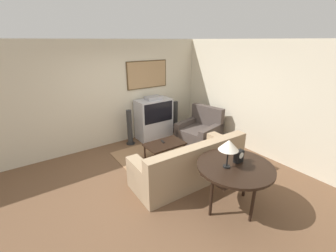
{
  "coord_description": "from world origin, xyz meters",
  "views": [
    {
      "loc": [
        -2.14,
        -3.39,
        2.68
      ],
      "look_at": [
        0.73,
        0.7,
        0.75
      ],
      "focal_mm": 24.0,
      "sensor_mm": 36.0,
      "label": 1
    }
  ],
  "objects_px": {
    "coffee_table": "(165,145)",
    "speaker_tower_left": "(130,128)",
    "tv": "(154,118)",
    "couch": "(190,165)",
    "table_lamp": "(229,145)",
    "armchair": "(200,132)",
    "console_table": "(235,169)",
    "mantel_clock": "(239,156)",
    "speaker_tower_right": "(175,118)"
  },
  "relations": [
    {
      "from": "coffee_table",
      "to": "speaker_tower_left",
      "type": "bearing_deg",
      "value": 104.78
    },
    {
      "from": "coffee_table",
      "to": "speaker_tower_right",
      "type": "distance_m",
      "value": 1.71
    },
    {
      "from": "console_table",
      "to": "table_lamp",
      "type": "relative_size",
      "value": 2.6
    },
    {
      "from": "tv",
      "to": "couch",
      "type": "bearing_deg",
      "value": -103.5
    },
    {
      "from": "console_table",
      "to": "speaker_tower_left",
      "type": "xyz_separation_m",
      "value": [
        -0.29,
        3.25,
        -0.29
      ]
    },
    {
      "from": "tv",
      "to": "console_table",
      "type": "xyz_separation_m",
      "value": [
        -0.48,
        -3.26,
        0.16
      ]
    },
    {
      "from": "tv",
      "to": "armchair",
      "type": "relative_size",
      "value": 1.06
    },
    {
      "from": "tv",
      "to": "table_lamp",
      "type": "distance_m",
      "value": 3.33
    },
    {
      "from": "couch",
      "to": "coffee_table",
      "type": "bearing_deg",
      "value": -93.17
    },
    {
      "from": "console_table",
      "to": "speaker_tower_left",
      "type": "bearing_deg",
      "value": 95.01
    },
    {
      "from": "tv",
      "to": "speaker_tower_left",
      "type": "bearing_deg",
      "value": -179.73
    },
    {
      "from": "couch",
      "to": "armchair",
      "type": "height_order",
      "value": "armchair"
    },
    {
      "from": "armchair",
      "to": "coffee_table",
      "type": "xyz_separation_m",
      "value": [
        -1.35,
        -0.25,
        0.06
      ]
    },
    {
      "from": "armchair",
      "to": "mantel_clock",
      "type": "distance_m",
      "value": 2.65
    },
    {
      "from": "mantel_clock",
      "to": "armchair",
      "type": "bearing_deg",
      "value": 60.76
    },
    {
      "from": "speaker_tower_left",
      "to": "table_lamp",
      "type": "bearing_deg",
      "value": -87.7
    },
    {
      "from": "tv",
      "to": "armchair",
      "type": "distance_m",
      "value": 1.35
    },
    {
      "from": "table_lamp",
      "to": "speaker_tower_right",
      "type": "bearing_deg",
      "value": 66.31
    },
    {
      "from": "mantel_clock",
      "to": "speaker_tower_right",
      "type": "distance_m",
      "value": 3.43
    },
    {
      "from": "armchair",
      "to": "speaker_tower_right",
      "type": "xyz_separation_m",
      "value": [
        -0.13,
        0.96,
        0.16
      ]
    },
    {
      "from": "tv",
      "to": "table_lamp",
      "type": "bearing_deg",
      "value": -101.26
    },
    {
      "from": "armchair",
      "to": "console_table",
      "type": "relative_size",
      "value": 0.96
    },
    {
      "from": "speaker_tower_left",
      "to": "tv",
      "type": "bearing_deg",
      "value": 0.27
    },
    {
      "from": "coffee_table",
      "to": "table_lamp",
      "type": "height_order",
      "value": "table_lamp"
    },
    {
      "from": "speaker_tower_left",
      "to": "speaker_tower_right",
      "type": "xyz_separation_m",
      "value": [
        1.54,
        0.0,
        0.0
      ]
    },
    {
      "from": "couch",
      "to": "speaker_tower_left",
      "type": "height_order",
      "value": "speaker_tower_left"
    },
    {
      "from": "coffee_table",
      "to": "speaker_tower_right",
      "type": "relative_size",
      "value": 0.96
    },
    {
      "from": "couch",
      "to": "coffee_table",
      "type": "xyz_separation_m",
      "value": [
        0.08,
        1.01,
        0.03
      ]
    },
    {
      "from": "coffee_table",
      "to": "couch",
      "type": "bearing_deg",
      "value": -94.64
    },
    {
      "from": "console_table",
      "to": "mantel_clock",
      "type": "relative_size",
      "value": 5.94
    },
    {
      "from": "tv",
      "to": "mantel_clock",
      "type": "bearing_deg",
      "value": -96.4
    },
    {
      "from": "armchair",
      "to": "mantel_clock",
      "type": "height_order",
      "value": "mantel_clock"
    },
    {
      "from": "coffee_table",
      "to": "speaker_tower_left",
      "type": "xyz_separation_m",
      "value": [
        -0.32,
        1.2,
        0.11
      ]
    },
    {
      "from": "table_lamp",
      "to": "mantel_clock",
      "type": "xyz_separation_m",
      "value": [
        0.28,
        -0.0,
        -0.27
      ]
    },
    {
      "from": "coffee_table",
      "to": "mantel_clock",
      "type": "xyz_separation_m",
      "value": [
        0.09,
        -2.0,
        0.57
      ]
    },
    {
      "from": "tv",
      "to": "console_table",
      "type": "distance_m",
      "value": 3.3
    },
    {
      "from": "couch",
      "to": "speaker_tower_right",
      "type": "relative_size",
      "value": 2.4
    },
    {
      "from": "tv",
      "to": "couch",
      "type": "xyz_separation_m",
      "value": [
        -0.53,
        -2.22,
        -0.26
      ]
    },
    {
      "from": "couch",
      "to": "coffee_table",
      "type": "relative_size",
      "value": 2.51
    },
    {
      "from": "table_lamp",
      "to": "mantel_clock",
      "type": "height_order",
      "value": "table_lamp"
    },
    {
      "from": "coffee_table",
      "to": "table_lamp",
      "type": "distance_m",
      "value": 2.18
    },
    {
      "from": "coffee_table",
      "to": "console_table",
      "type": "relative_size",
      "value": 0.76
    },
    {
      "from": "mantel_clock",
      "to": "speaker_tower_left",
      "type": "distance_m",
      "value": 3.27
    },
    {
      "from": "speaker_tower_left",
      "to": "speaker_tower_right",
      "type": "bearing_deg",
      "value": 0.0
    },
    {
      "from": "table_lamp",
      "to": "mantel_clock",
      "type": "relative_size",
      "value": 2.29
    },
    {
      "from": "mantel_clock",
      "to": "console_table",
      "type": "bearing_deg",
      "value": -158.69
    },
    {
      "from": "armchair",
      "to": "speaker_tower_left",
      "type": "relative_size",
      "value": 1.21
    },
    {
      "from": "mantel_clock",
      "to": "coffee_table",
      "type": "bearing_deg",
      "value": 92.57
    },
    {
      "from": "mantel_clock",
      "to": "speaker_tower_left",
      "type": "relative_size",
      "value": 0.21
    },
    {
      "from": "couch",
      "to": "table_lamp",
      "type": "height_order",
      "value": "table_lamp"
    }
  ]
}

